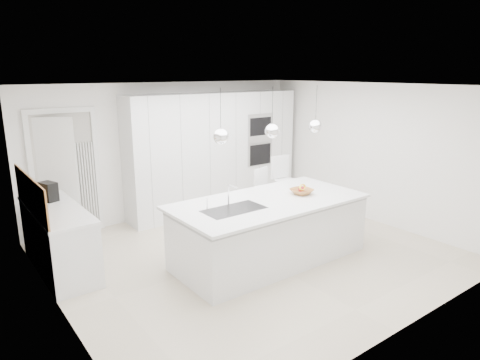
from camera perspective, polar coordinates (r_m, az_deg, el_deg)
floor at (r=6.60m, az=1.58°, el=-9.82°), size 5.50×5.50×0.00m
wall_back at (r=8.25m, az=-9.21°, el=4.05°), size 5.50×0.00×5.50m
wall_left at (r=5.03m, az=-23.78°, el=-3.69°), size 0.00×5.00×5.00m
ceiling at (r=6.02m, az=1.75°, el=12.44°), size 5.50×5.50×0.00m
tall_cabinets at (r=8.41m, az=-3.40°, el=3.72°), size 3.60×0.60×2.30m
oven_stack at (r=8.66m, az=2.72°, el=5.38°), size 0.62×0.04×1.05m
doorway_frame at (r=7.59m, az=-22.16°, el=0.52°), size 1.11×0.08×2.13m
hallway_door at (r=7.49m, az=-23.88°, el=0.02°), size 0.76×0.38×2.00m
radiator at (r=7.70m, az=-19.73°, el=-0.41°), size 0.32×0.04×1.40m
left_base_cabinets at (r=6.46m, az=-22.98°, el=-7.42°), size 0.60×1.80×0.86m
left_worktop at (r=6.32m, az=-23.37°, el=-3.62°), size 0.62×1.82×0.04m
oak_backsplash at (r=6.19m, az=-26.19°, el=-1.67°), size 0.02×1.80×0.50m
island_base at (r=6.28m, az=4.05°, el=-6.90°), size 2.80×1.20×0.86m
island_worktop at (r=6.16m, az=3.82°, el=-2.86°), size 2.84×1.40×0.04m
island_sink at (r=5.76m, az=-0.81°, el=-4.70°), size 0.84×0.44×0.18m
island_tap at (r=5.87m, az=-1.57°, el=-1.97°), size 0.02×0.02×0.30m
pendant_left at (r=5.39m, az=-2.58°, el=5.79°), size 0.20×0.20×0.20m
pendant_mid at (r=5.90m, az=4.30°, el=6.52°), size 0.20×0.20×0.20m
pendant_right at (r=6.49m, az=10.01°, el=7.05°), size 0.20×0.20×0.20m
fruit_bowl at (r=6.49m, az=8.22°, el=-1.54°), size 0.33×0.33×0.08m
espresso_machine at (r=6.65m, az=-24.17°, el=-1.42°), size 0.24×0.29×0.27m
bar_stool_left at (r=7.24m, az=3.48°, el=-2.95°), size 0.48×0.58×1.10m
bar_stool_right at (r=7.71m, az=6.07°, el=-1.47°), size 0.44×0.58×1.22m
apple_a at (r=6.53m, az=8.18°, el=-1.20°), size 0.07×0.07×0.07m
apple_b at (r=6.50m, az=8.08°, el=-1.26°), size 0.07×0.07×0.07m
apple_c at (r=6.54m, az=8.32°, el=-1.19°), size 0.07×0.07×0.07m
banana_bunch at (r=6.49m, az=8.32°, el=-0.96°), size 0.21×0.15×0.19m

